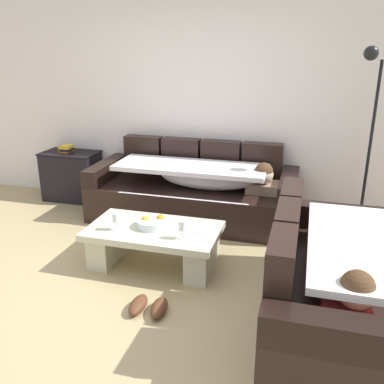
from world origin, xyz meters
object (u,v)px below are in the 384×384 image
at_px(coffee_table, 154,242).
at_px(pair_of_shoes, 149,306).
at_px(fruit_bowl, 152,223).
at_px(couch_along_wall, 196,192).
at_px(side_cabinet, 72,176).
at_px(wine_glass_near_left, 116,218).
at_px(wine_glass_near_right, 182,226).
at_px(open_magazine, 195,229).
at_px(couch_near_window, 334,284).
at_px(floor_lamp, 367,132).
at_px(book_stack_on_cabinet, 67,149).

relative_size(coffee_table, pair_of_shoes, 3.90).
bearing_deg(fruit_bowl, couch_along_wall, 85.24).
relative_size(fruit_bowl, side_cabinet, 0.39).
relative_size(fruit_bowl, pair_of_shoes, 0.91).
relative_size(side_cabinet, pair_of_shoes, 2.34).
height_order(coffee_table, side_cabinet, side_cabinet).
bearing_deg(wine_glass_near_left, side_cabinet, 131.90).
bearing_deg(pair_of_shoes, coffee_table, 106.89).
bearing_deg(wine_glass_near_right, open_magazine, 77.30).
relative_size(couch_near_window, wine_glass_near_right, 11.30).
xyz_separation_m(side_cabinet, floor_lamp, (3.54, -0.10, 0.80)).
relative_size(wine_glass_near_left, floor_lamp, 0.09).
distance_m(book_stack_on_cabinet, pair_of_shoes, 2.94).
relative_size(wine_glass_near_right, open_magazine, 0.59).
height_order(wine_glass_near_right, floor_lamp, floor_lamp).
height_order(wine_glass_near_left, open_magazine, wine_glass_near_left).
height_order(couch_near_window, wine_glass_near_right, couch_near_window).
bearing_deg(couch_near_window, side_cabinet, 59.72).
bearing_deg(floor_lamp, side_cabinet, 178.43).
xyz_separation_m(open_magazine, floor_lamp, (1.49, 1.24, 0.73)).
relative_size(couch_near_window, open_magazine, 6.70).
height_order(fruit_bowl, wine_glass_near_left, wine_glass_near_left).
bearing_deg(side_cabinet, wine_glass_near_left, -48.10).
height_order(coffee_table, floor_lamp, floor_lamp).
xyz_separation_m(coffee_table, book_stack_on_cabinet, (-1.73, 1.41, 0.45)).
bearing_deg(side_cabinet, open_magazine, -32.95).
xyz_separation_m(wine_glass_near_right, side_cabinet, (-2.01, 1.56, -0.17)).
height_order(couch_near_window, floor_lamp, floor_lamp).
bearing_deg(couch_along_wall, open_magazine, -75.13).
height_order(coffee_table, open_magazine, open_magazine).
distance_m(wine_glass_near_right, pair_of_shoes, 0.72).
relative_size(couch_along_wall, couch_near_window, 1.25).
relative_size(open_magazine, pair_of_shoes, 0.91).
height_order(wine_glass_near_right, side_cabinet, side_cabinet).
height_order(fruit_bowl, book_stack_on_cabinet, book_stack_on_cabinet).
bearing_deg(side_cabinet, floor_lamp, -1.57).
bearing_deg(pair_of_shoes, couch_near_window, 9.15).
relative_size(couch_along_wall, open_magazine, 8.39).
bearing_deg(fruit_bowl, open_magazine, 8.02).
relative_size(couch_near_window, floor_lamp, 0.96).
relative_size(open_magazine, book_stack_on_cabinet, 1.58).
height_order(book_stack_on_cabinet, pair_of_shoes, book_stack_on_cabinet).
relative_size(couch_near_window, book_stack_on_cabinet, 10.56).
bearing_deg(couch_along_wall, floor_lamp, 4.14).
distance_m(couch_near_window, book_stack_on_cabinet, 3.80).
height_order(couch_along_wall, book_stack_on_cabinet, couch_along_wall).
distance_m(coffee_table, wine_glass_near_right, 0.44).
xyz_separation_m(wine_glass_near_left, side_cabinet, (-1.39, 1.55, -0.17)).
distance_m(book_stack_on_cabinet, floor_lamp, 3.61).
xyz_separation_m(couch_near_window, wine_glass_near_right, (-1.24, 0.34, 0.16)).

